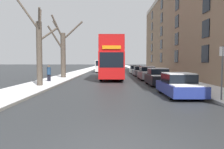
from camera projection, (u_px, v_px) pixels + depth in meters
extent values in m
cube|color=gray|center=(90.00, 69.00, 57.62)|extent=(3.03, 130.00, 0.13)
cube|color=white|center=(90.00, 69.00, 57.62)|extent=(3.00, 130.00, 0.03)
cube|color=gray|center=(136.00, 69.00, 57.62)|extent=(3.03, 130.00, 0.13)
cube|color=white|center=(136.00, 69.00, 57.62)|extent=(3.00, 130.00, 0.03)
cube|color=#8C7056|center=(214.00, 24.00, 26.61)|extent=(9.00, 47.33, 13.22)
cube|color=black|center=(205.00, 54.00, 18.53)|extent=(0.08, 1.40, 1.48)
cube|color=black|center=(176.00, 56.00, 26.84)|extent=(0.08, 1.40, 1.48)
cube|color=black|center=(161.00, 58.00, 35.16)|extent=(0.08, 1.40, 1.48)
cube|color=black|center=(152.00, 58.00, 43.47)|extent=(0.08, 1.40, 1.48)
cube|color=black|center=(206.00, 29.00, 18.40)|extent=(0.08, 1.40, 1.48)
cube|color=black|center=(177.00, 39.00, 26.72)|extent=(0.08, 1.40, 1.48)
cube|color=black|center=(161.00, 44.00, 35.04)|extent=(0.08, 1.40, 1.48)
cube|color=black|center=(152.00, 48.00, 43.35)|extent=(0.08, 1.40, 1.48)
cube|color=black|center=(206.00, 3.00, 18.28)|extent=(0.08, 1.40, 1.48)
cube|color=black|center=(177.00, 22.00, 26.60)|extent=(0.08, 1.40, 1.48)
cube|color=black|center=(161.00, 31.00, 34.91)|extent=(0.08, 1.40, 1.48)
cube|color=black|center=(152.00, 37.00, 43.23)|extent=(0.08, 1.40, 1.48)
cube|color=black|center=(177.00, 4.00, 26.47)|extent=(0.08, 1.40, 1.48)
cube|color=black|center=(162.00, 18.00, 34.79)|extent=(0.08, 1.40, 1.48)
cube|color=black|center=(152.00, 26.00, 43.11)|extent=(0.08, 1.40, 1.48)
cube|color=black|center=(162.00, 4.00, 34.67)|extent=(0.08, 1.40, 1.48)
cube|color=black|center=(152.00, 15.00, 42.98)|extent=(0.08, 1.40, 1.48)
cylinder|color=#4C4238|center=(39.00, 55.00, 16.70)|extent=(0.43, 0.43, 5.02)
cylinder|color=#4C4238|center=(48.00, 34.00, 17.18)|extent=(1.24, 1.31, 1.22)
cylinder|color=#4C4238|center=(26.00, 12.00, 16.54)|extent=(2.03, 0.21, 2.78)
cylinder|color=#4C4238|center=(39.00, 21.00, 16.08)|extent=(0.57, 1.14, 1.76)
cylinder|color=#4C4238|center=(40.00, 26.00, 17.23)|extent=(0.44, 1.49, 2.89)
cylinder|color=#4C4238|center=(63.00, 56.00, 25.43)|extent=(0.57, 0.57, 5.31)
cylinder|color=#4C4238|center=(57.00, 27.00, 24.70)|extent=(1.23, 1.35, 2.67)
cylinder|color=#4C4238|center=(58.00, 29.00, 25.51)|extent=(1.46, 0.76, 2.07)
cylinder|color=#4C4238|center=(73.00, 31.00, 25.46)|extent=(2.38, 0.61, 2.29)
cylinder|color=#4C4238|center=(56.00, 38.00, 24.86)|extent=(1.71, 1.17, 2.76)
cube|color=red|center=(112.00, 65.00, 25.22)|extent=(2.47, 10.29, 2.60)
cube|color=red|center=(112.00, 47.00, 25.10)|extent=(2.42, 10.08, 1.48)
cube|color=#B31212|center=(112.00, 40.00, 25.06)|extent=(2.42, 10.08, 0.12)
cube|color=black|center=(112.00, 60.00, 25.19)|extent=(2.50, 9.05, 1.35)
cube|color=black|center=(112.00, 46.00, 25.10)|extent=(2.50, 9.05, 1.12)
cube|color=black|center=(112.00, 60.00, 20.08)|extent=(2.22, 0.06, 1.42)
cube|color=orange|center=(112.00, 47.00, 20.00)|extent=(1.73, 0.05, 0.32)
cylinder|color=black|center=(101.00, 76.00, 22.21)|extent=(0.30, 0.98, 0.98)
cylinder|color=black|center=(122.00, 76.00, 22.21)|extent=(0.30, 0.98, 0.98)
cylinder|color=black|center=(104.00, 73.00, 28.17)|extent=(0.30, 0.98, 0.98)
cylinder|color=black|center=(120.00, 73.00, 28.17)|extent=(0.30, 0.98, 0.98)
cube|color=navy|center=(179.00, 88.00, 12.56)|extent=(1.81, 4.19, 0.58)
cube|color=black|center=(178.00, 78.00, 12.69)|extent=(1.56, 2.10, 0.53)
cube|color=white|center=(178.00, 73.00, 12.68)|extent=(1.52, 1.99, 0.06)
cube|color=white|center=(188.00, 85.00, 11.05)|extent=(1.63, 1.09, 0.05)
cylinder|color=black|center=(171.00, 94.00, 11.31)|extent=(0.20, 0.66, 0.66)
cylinder|color=black|center=(202.00, 94.00, 11.31)|extent=(0.20, 0.66, 0.66)
cylinder|color=black|center=(160.00, 88.00, 13.82)|extent=(0.20, 0.66, 0.66)
cylinder|color=black|center=(185.00, 88.00, 13.82)|extent=(0.20, 0.66, 0.66)
cube|color=black|center=(158.00, 79.00, 18.27)|extent=(1.69, 3.92, 0.71)
cube|color=black|center=(158.00, 72.00, 18.39)|extent=(1.45, 1.96, 0.51)
cube|color=white|center=(158.00, 68.00, 18.37)|extent=(1.42, 1.86, 0.06)
cube|color=white|center=(162.00, 76.00, 16.85)|extent=(1.52, 1.02, 0.05)
cylinder|color=black|center=(152.00, 83.00, 17.10)|extent=(0.20, 0.67, 0.67)
cylinder|color=black|center=(171.00, 83.00, 17.10)|extent=(0.20, 0.67, 0.67)
cylinder|color=black|center=(147.00, 80.00, 19.45)|extent=(0.20, 0.67, 0.67)
cylinder|color=black|center=(163.00, 80.00, 19.45)|extent=(0.20, 0.67, 0.67)
cube|color=#9EA3AD|center=(147.00, 75.00, 23.92)|extent=(1.68, 4.12, 0.71)
cube|color=black|center=(147.00, 69.00, 24.05)|extent=(1.45, 2.06, 0.53)
cube|color=white|center=(147.00, 66.00, 24.03)|extent=(1.41, 1.96, 0.10)
cube|color=white|center=(149.00, 72.00, 22.44)|extent=(1.51, 1.07, 0.08)
cylinder|color=black|center=(142.00, 78.00, 22.70)|extent=(0.20, 0.60, 0.60)
cylinder|color=black|center=(156.00, 78.00, 22.70)|extent=(0.20, 0.60, 0.60)
cylinder|color=black|center=(139.00, 76.00, 25.17)|extent=(0.20, 0.60, 0.60)
cylinder|color=black|center=(152.00, 76.00, 25.17)|extent=(0.20, 0.60, 0.60)
cube|color=slate|center=(140.00, 73.00, 30.31)|extent=(1.68, 4.43, 0.63)
cube|color=black|center=(140.00, 68.00, 30.45)|extent=(1.45, 2.22, 0.53)
cube|color=white|center=(140.00, 66.00, 30.43)|extent=(1.41, 2.11, 0.05)
cube|color=white|center=(141.00, 71.00, 28.72)|extent=(1.51, 1.16, 0.04)
cylinder|color=black|center=(136.00, 74.00, 28.99)|extent=(0.20, 0.63, 0.63)
cylinder|color=black|center=(147.00, 74.00, 28.99)|extent=(0.20, 0.63, 0.63)
cylinder|color=black|center=(134.00, 73.00, 31.64)|extent=(0.20, 0.63, 0.63)
cylinder|color=black|center=(144.00, 73.00, 31.64)|extent=(0.20, 0.63, 0.63)
cube|color=silver|center=(135.00, 71.00, 36.34)|extent=(1.69, 4.14, 0.59)
cube|color=black|center=(135.00, 67.00, 36.47)|extent=(1.45, 2.07, 0.60)
cube|color=white|center=(135.00, 65.00, 36.45)|extent=(1.42, 1.97, 0.07)
cube|color=white|center=(136.00, 69.00, 34.85)|extent=(1.52, 1.08, 0.06)
cylinder|color=black|center=(131.00, 72.00, 35.11)|extent=(0.20, 0.64, 0.64)
cylinder|color=black|center=(141.00, 72.00, 35.11)|extent=(0.20, 0.64, 0.64)
cylinder|color=black|center=(130.00, 71.00, 37.59)|extent=(0.20, 0.64, 0.64)
cylinder|color=black|center=(139.00, 71.00, 37.59)|extent=(0.20, 0.64, 0.64)
cube|color=white|center=(101.00, 66.00, 40.90)|extent=(2.01, 5.59, 2.05)
cube|color=black|center=(101.00, 63.00, 38.10)|extent=(1.77, 0.06, 0.90)
cylinder|color=black|center=(96.00, 71.00, 39.17)|extent=(0.22, 0.68, 0.68)
cylinder|color=black|center=(106.00, 71.00, 39.17)|extent=(0.22, 0.68, 0.68)
cylinder|color=black|center=(97.00, 70.00, 42.74)|extent=(0.22, 0.68, 0.68)
cylinder|color=black|center=(106.00, 70.00, 42.74)|extent=(0.22, 0.68, 0.68)
cylinder|color=black|center=(48.00, 79.00, 20.47)|extent=(0.17, 0.17, 0.78)
cylinder|color=black|center=(50.00, 79.00, 20.51)|extent=(0.17, 0.17, 0.78)
cylinder|color=navy|center=(49.00, 71.00, 20.45)|extent=(0.36, 0.36, 0.68)
sphere|color=tan|center=(49.00, 66.00, 20.43)|extent=(0.21, 0.21, 0.21)
cylinder|color=#4C4F54|center=(222.00, 75.00, 10.32)|extent=(0.07, 0.07, 2.72)
cube|color=silver|center=(223.00, 51.00, 10.24)|extent=(0.32, 0.02, 0.44)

